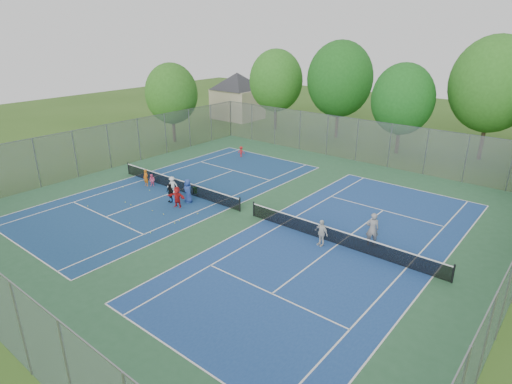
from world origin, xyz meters
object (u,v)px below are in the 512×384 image
net_left (178,185)px  net_right (338,238)px  ball_crate (174,199)px  instructor (372,229)px  ball_hopper (195,190)px

net_left → net_right: 14.00m
net_left → ball_crate: 2.20m
net_right → instructor: 2.01m
net_left → ball_hopper: 1.50m
net_right → ball_crate: net_right is taller
net_left → ball_hopper: size_ratio=26.13×
net_right → ball_hopper: (-12.58, 0.44, -0.21)m
instructor → ball_hopper: bearing=-30.7°
net_left → instructor: 15.56m
net_right → instructor: bearing=38.7°
net_left → ball_crate: net_left is taller
net_left → instructor: bearing=4.4°
net_right → instructor: (1.51, 1.20, 0.56)m
ball_crate → instructor: size_ratio=0.17×
net_left → ball_crate: bearing=-50.0°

